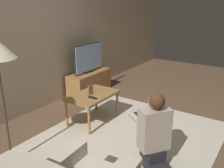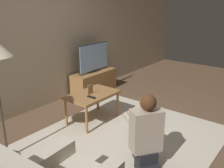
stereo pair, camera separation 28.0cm
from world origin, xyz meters
name	(u,v)px [view 1 (the left image)]	position (x,y,z in m)	size (l,w,h in m)	color
ground_plane	(128,140)	(0.00, 0.00, 0.00)	(10.00, 10.00, 0.00)	brown
wall_back	(29,37)	(0.00, 1.93, 1.30)	(10.00, 0.06, 2.60)	tan
rug	(128,139)	(0.00, 0.00, 0.01)	(2.62, 2.29, 0.02)	beige
tv_stand	(90,82)	(1.19, 1.64, 0.23)	(1.04, 0.38, 0.46)	olive
tv	(89,58)	(1.19, 1.65, 0.75)	(0.84, 0.08, 0.59)	black
coffee_table	(93,97)	(0.17, 0.75, 0.42)	(0.82, 0.52, 0.48)	olive
person_kneeling	(155,134)	(-0.38, -0.57, 0.46)	(0.67, 0.80, 0.92)	#232328
picture_frame	(91,90)	(0.14, 0.76, 0.55)	(0.11, 0.01, 0.15)	olive
remote	(92,98)	(0.03, 0.64, 0.49)	(0.04, 0.15, 0.02)	black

